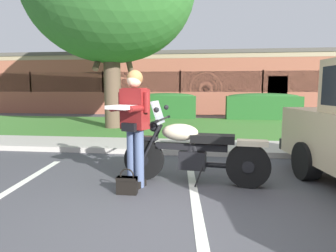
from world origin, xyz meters
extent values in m
plane|color=#424247|center=(0.00, 0.00, 0.00)|extent=(140.00, 140.00, 0.00)
cube|color=#ADA89E|center=(0.00, 3.32, 0.06)|extent=(60.00, 0.20, 0.12)
cube|color=#ADA89E|center=(0.00, 4.17, 0.04)|extent=(60.00, 1.50, 0.08)
cube|color=#3D752D|center=(0.00, 7.94, 0.03)|extent=(60.00, 6.05, 0.06)
cube|color=silver|center=(0.30, 0.20, 0.00)|extent=(0.54, 4.39, 0.01)
cylinder|color=black|center=(-0.59, 1.48, 0.32)|extent=(0.65, 0.17, 0.64)
cylinder|color=black|center=(-0.59, 1.48, 0.32)|extent=(0.19, 0.14, 0.18)
cylinder|color=black|center=(1.00, 1.31, 0.32)|extent=(0.66, 0.25, 0.64)
cylinder|color=black|center=(1.00, 1.31, 0.32)|extent=(0.20, 0.22, 0.18)
cube|color=black|center=(-0.59, 1.48, 0.67)|extent=(0.45, 0.19, 0.06)
cube|color=beige|center=(1.05, 1.30, 0.66)|extent=(0.46, 0.25, 0.08)
cylinder|color=black|center=(-0.46, 1.39, 0.60)|extent=(0.31, 0.08, 0.58)
cylinder|color=black|center=(-0.44, 1.55, 0.60)|extent=(0.31, 0.08, 0.58)
sphere|color=black|center=(-0.42, 1.46, 0.86)|extent=(0.17, 0.17, 0.17)
cylinder|color=black|center=(-0.28, 1.45, 0.98)|extent=(0.11, 0.72, 0.03)
cylinder|color=black|center=(-0.32, 1.09, 0.98)|extent=(0.05, 0.10, 0.04)
cylinder|color=black|center=(-0.24, 1.81, 0.98)|extent=(0.05, 0.10, 0.04)
sphere|color=black|center=(-0.33, 1.15, 1.14)|extent=(0.08, 0.08, 0.08)
sphere|color=black|center=(-0.26, 1.75, 1.14)|extent=(0.08, 0.08, 0.08)
cube|color=#B2BCC6|center=(-0.36, 1.46, 1.08)|extent=(0.18, 0.37, 0.35)
cube|color=black|center=(0.16, 1.40, 0.56)|extent=(1.10, 0.22, 0.10)
ellipsoid|color=beige|center=(-0.01, 1.42, 0.78)|extent=(0.59, 0.38, 0.26)
cube|color=black|center=(0.49, 1.36, 0.70)|extent=(0.67, 0.35, 0.12)
cube|color=black|center=(0.19, 1.40, 0.36)|extent=(0.42, 0.28, 0.28)
cylinder|color=black|center=(0.15, 1.40, 0.52)|extent=(0.19, 0.14, 0.21)
cylinder|color=black|center=(0.22, 1.39, 0.52)|extent=(0.19, 0.14, 0.21)
cylinder|color=black|center=(0.57, 1.50, 0.26)|extent=(0.61, 0.15, 0.08)
cylinder|color=black|center=(0.77, 1.47, 0.26)|extent=(0.61, 0.15, 0.08)
cylinder|color=black|center=(0.29, 1.23, 0.15)|extent=(0.13, 0.11, 0.30)
cube|color=black|center=(-0.58, 1.08, 0.05)|extent=(0.19, 0.26, 0.10)
cube|color=black|center=(-0.71, 1.13, 0.05)|extent=(0.19, 0.26, 0.10)
cylinder|color=#47567A|center=(-0.58, 1.10, 0.43)|extent=(0.14, 0.14, 0.86)
cylinder|color=#47567A|center=(-0.71, 1.15, 0.43)|extent=(0.14, 0.14, 0.86)
cube|color=maroon|center=(-0.64, 1.13, 1.15)|extent=(0.43, 0.35, 0.58)
cube|color=maroon|center=(-0.64, 1.13, 1.42)|extent=(0.35, 0.30, 0.06)
sphere|color=beige|center=(-0.64, 1.13, 1.56)|extent=(0.21, 0.21, 0.21)
sphere|color=olive|center=(-0.63, 1.14, 1.59)|extent=(0.23, 0.23, 0.23)
cube|color=black|center=(-0.69, 1.01, 0.90)|extent=(0.24, 0.18, 0.12)
cylinder|color=maroon|center=(-0.55, 0.92, 1.17)|extent=(0.21, 0.35, 0.09)
cylinder|color=maroon|center=(-0.85, 1.04, 1.17)|extent=(0.21, 0.35, 0.09)
cylinder|color=maroon|center=(-0.44, 1.03, 1.25)|extent=(0.10, 0.10, 0.28)
cylinder|color=maroon|center=(-0.85, 1.19, 1.25)|extent=(0.10, 0.10, 0.28)
cube|color=white|center=(-0.75, 0.85, 1.19)|extent=(0.42, 0.42, 0.05)
cube|color=black|center=(-0.68, 0.79, 0.12)|extent=(0.28, 0.12, 0.24)
cube|color=black|center=(-0.68, 0.78, 0.22)|extent=(0.28, 0.13, 0.04)
torus|color=black|center=(-0.68, 0.79, 0.26)|extent=(0.20, 0.02, 0.20)
cube|color=black|center=(2.73, 2.85, 0.40)|extent=(1.89, 0.37, 0.20)
cylinder|color=black|center=(1.98, 1.80, 0.30)|extent=(0.32, 0.63, 0.60)
cylinder|color=brown|center=(-2.90, 7.17, 1.31)|extent=(0.58, 0.58, 2.61)
cylinder|color=brown|center=(-2.36, 7.17, 2.69)|extent=(0.20, 1.22, 1.33)
cylinder|color=brown|center=(-3.34, 7.17, 2.56)|extent=(0.20, 1.04, 1.08)
cube|color=#235623|center=(-1.42, 10.96, 0.55)|extent=(2.66, 0.90, 1.10)
ellipsoid|color=#235623|center=(-1.42, 10.96, 1.10)|extent=(2.52, 0.84, 0.28)
cube|color=#235623|center=(2.97, 10.96, 0.55)|extent=(3.31, 0.90, 1.10)
ellipsoid|color=#235623|center=(2.97, 10.96, 1.10)|extent=(3.14, 0.84, 0.28)
cube|color=#93513D|center=(-1.03, 17.74, 1.65)|extent=(25.59, 9.11, 3.30)
cube|color=#998466|center=(-1.03, 13.22, 3.18)|extent=(25.59, 0.10, 0.24)
cube|color=#4C4742|center=(-1.03, 17.74, 3.40)|extent=(25.85, 9.20, 0.20)
cube|color=#1E282D|center=(-1.03, 13.21, 1.82)|extent=(21.76, 0.06, 1.10)
cube|color=#93513D|center=(-9.73, 13.20, 1.82)|extent=(0.08, 0.04, 1.20)
cube|color=#93513D|center=(-5.38, 13.20, 1.82)|extent=(0.08, 0.04, 1.20)
cube|color=#93513D|center=(-1.03, 13.20, 1.82)|extent=(0.08, 0.04, 1.20)
cube|color=#93513D|center=(3.32, 13.20, 1.82)|extent=(0.08, 0.04, 1.20)
cube|color=#473323|center=(4.09, 13.22, 1.05)|extent=(1.00, 0.08, 2.10)
camera|label=1|loc=(0.37, -3.05, 1.44)|focal=31.78mm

